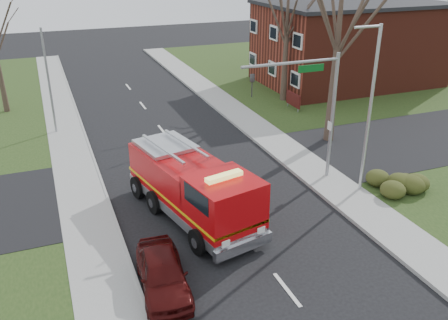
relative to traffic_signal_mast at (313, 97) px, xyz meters
name	(u,v)px	position (x,y,z in m)	size (l,w,h in m)	color
ground	(226,212)	(-5.21, -1.50, -4.71)	(120.00, 120.00, 0.00)	black
sidewalk_right	(338,189)	(0.99, -1.50, -4.63)	(2.40, 80.00, 0.15)	gray
sidewalk_left	(93,238)	(-11.41, -1.50, -4.63)	(2.40, 80.00, 0.15)	gray
brick_building	(348,43)	(13.79, 16.50, -1.05)	(15.40, 10.40, 7.25)	maroon
health_center_sign	(293,100)	(5.29, 11.00, -3.83)	(0.12, 2.00, 1.40)	#42100F
hedge_corner	(396,179)	(3.79, -2.50, -4.13)	(2.80, 2.00, 0.90)	#333C16
bare_tree_near	(339,24)	(4.29, 4.50, 2.71)	(6.00, 6.00, 12.00)	#392921
bare_tree_far	(287,19)	(5.79, 13.50, 1.78)	(5.25, 5.25, 10.50)	#392921
traffic_signal_mast	(313,97)	(0.00, 0.00, 0.00)	(5.29, 0.18, 6.80)	gray
streetlight_pole	(369,107)	(1.93, -2.00, -0.16)	(1.48, 0.16, 8.40)	#B7BABF
utility_pole_far	(49,83)	(-12.01, 12.50, -1.21)	(0.14, 0.14, 7.00)	gray
fire_engine	(193,189)	(-6.76, -1.32, -3.26)	(4.44, 8.35, 3.20)	#B1080B
parked_car_maroon	(163,273)	(-9.41, -5.79, -4.00)	(1.67, 4.16, 1.42)	#3B0A09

